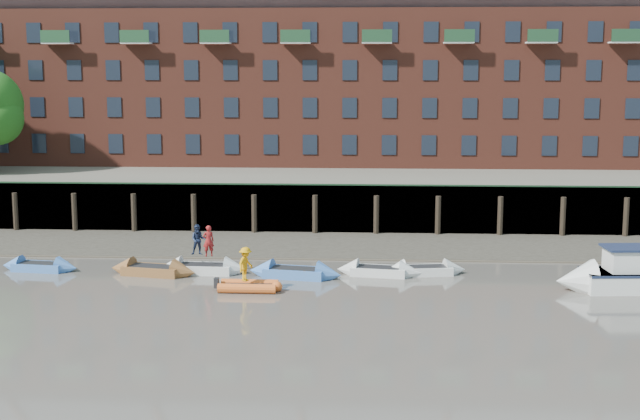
# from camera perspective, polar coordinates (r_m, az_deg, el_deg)

# --- Properties ---
(ground) EXTENTS (220.00, 220.00, 0.00)m
(ground) POSITION_cam_1_polar(r_m,az_deg,el_deg) (37.53, -5.42, -7.73)
(ground) COLOR #5C564F
(ground) RESTS_ON ground
(foreshore) EXTENTS (110.00, 8.00, 0.50)m
(foreshore) POSITION_cam_1_polar(r_m,az_deg,el_deg) (54.87, -2.64, -2.27)
(foreshore) COLOR #3D382F
(foreshore) RESTS_ON ground
(mud_band) EXTENTS (110.00, 1.60, 0.10)m
(mud_band) POSITION_cam_1_polar(r_m,az_deg,el_deg) (51.56, -3.02, -3.02)
(mud_band) COLOR #4C4336
(mud_band) RESTS_ON ground
(river_wall) EXTENTS (110.00, 1.23, 3.30)m
(river_wall) POSITION_cam_1_polar(r_m,az_deg,el_deg) (58.87, -2.23, 0.09)
(river_wall) COLOR #2D2A26
(river_wall) RESTS_ON ground
(bank_terrace) EXTENTS (110.00, 28.00, 3.20)m
(bank_terrace) POSITION_cam_1_polar(r_m,az_deg,el_deg) (72.31, -1.22, 1.80)
(bank_terrace) COLOR #5E594D
(bank_terrace) RESTS_ON ground
(apartment_terrace) EXTENTS (80.60, 15.56, 20.98)m
(apartment_terrace) POSITION_cam_1_polar(r_m,az_deg,el_deg) (72.72, -1.19, 10.71)
(apartment_terrace) COLOR brown
(apartment_terrace) RESTS_ON bank_terrace
(rowboat_1) EXTENTS (4.39, 1.75, 1.24)m
(rowboat_1) POSITION_cam_1_polar(r_m,az_deg,el_deg) (50.38, -17.51, -3.48)
(rowboat_1) COLOR #4375C3
(rowboat_1) RESTS_ON ground
(rowboat_2) EXTENTS (4.97, 2.33, 1.39)m
(rowboat_2) POSITION_cam_1_polar(r_m,az_deg,el_deg) (47.93, -10.65, -3.81)
(rowboat_2) COLOR brown
(rowboat_2) RESTS_ON ground
(rowboat_3) EXTENTS (4.85, 1.57, 1.39)m
(rowboat_3) POSITION_cam_1_polar(r_m,az_deg,el_deg) (47.89, -7.49, -3.74)
(rowboat_3) COLOR silver
(rowboat_3) RESTS_ON ground
(rowboat_4) EXTENTS (5.10, 2.31, 1.43)m
(rowboat_4) POSITION_cam_1_polar(r_m,az_deg,el_deg) (46.56, -1.62, -4.03)
(rowboat_4) COLOR #4375C3
(rowboat_4) RESTS_ON ground
(rowboat_5) EXTENTS (4.65, 2.02, 1.31)m
(rowboat_5) POSITION_cam_1_polar(r_m,az_deg,el_deg) (47.10, 3.79, -3.92)
(rowboat_5) COLOR silver
(rowboat_5) RESTS_ON ground
(rowboat_6) EXTENTS (4.54, 1.96, 1.28)m
(rowboat_6) POSITION_cam_1_polar(r_m,az_deg,el_deg) (47.50, 6.71, -3.85)
(rowboat_6) COLOR silver
(rowboat_6) RESTS_ON ground
(rib_tender) EXTENTS (3.11, 1.51, 0.54)m
(rib_tender) POSITION_cam_1_polar(r_m,az_deg,el_deg) (43.95, -4.44, -4.88)
(rib_tender) COLOR orange
(rib_tender) RESTS_ON ground
(motor_launch) EXTENTS (6.95, 2.75, 2.80)m
(motor_launch) POSITION_cam_1_polar(r_m,az_deg,el_deg) (46.11, 18.42, -4.05)
(motor_launch) COLOR silver
(motor_launch) RESTS_ON ground
(person_rower_a) EXTENTS (0.71, 0.59, 1.66)m
(person_rower_a) POSITION_cam_1_polar(r_m,az_deg,el_deg) (47.46, -7.15, -1.97)
(person_rower_a) COLOR maroon
(person_rower_a) RESTS_ON rowboat_3
(person_rower_b) EXTENTS (0.88, 0.74, 1.64)m
(person_rower_b) POSITION_cam_1_polar(r_m,az_deg,el_deg) (47.90, -7.81, -1.89)
(person_rower_b) COLOR #19233F
(person_rower_b) RESTS_ON rowboat_3
(person_rib_crew) EXTENTS (0.99, 1.25, 1.69)m
(person_rib_crew) POSITION_cam_1_polar(r_m,az_deg,el_deg) (43.68, -4.79, -3.47)
(person_rib_crew) COLOR orange
(person_rib_crew) RESTS_ON rib_tender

